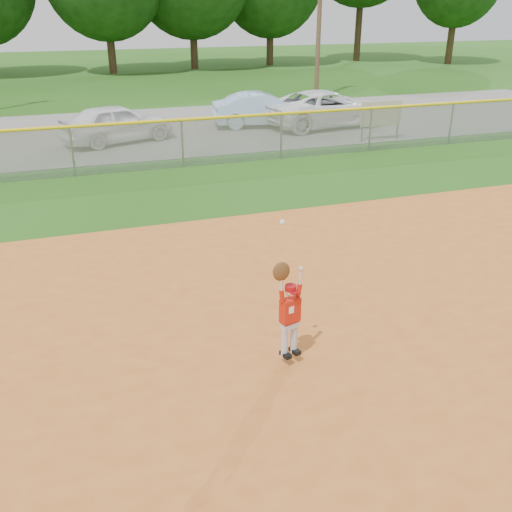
{
  "coord_description": "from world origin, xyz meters",
  "views": [
    {
      "loc": [
        -3.49,
        -7.65,
        4.87
      ],
      "look_at": [
        -0.81,
        0.32,
        1.1
      ],
      "focal_mm": 40.0,
      "sensor_mm": 36.0,
      "label": 1
    }
  ],
  "objects_px": {
    "car_white_a": "(117,123)",
    "sponsor_sign": "(381,115)",
    "ballplayer": "(289,309)",
    "car_white_b": "(327,108)",
    "car_blue": "(263,109)"
  },
  "relations": [
    {
      "from": "sponsor_sign",
      "to": "ballplayer",
      "type": "xyz_separation_m",
      "value": [
        -8.67,
        -12.51,
        -0.05
      ]
    },
    {
      "from": "car_blue",
      "to": "ballplayer",
      "type": "distance_m",
      "value": 17.28
    },
    {
      "from": "car_white_a",
      "to": "ballplayer",
      "type": "height_order",
      "value": "ballplayer"
    },
    {
      "from": "car_white_b",
      "to": "ballplayer",
      "type": "distance_m",
      "value": 17.44
    },
    {
      "from": "car_white_a",
      "to": "car_blue",
      "type": "xyz_separation_m",
      "value": [
        6.12,
        1.12,
        -0.02
      ]
    },
    {
      "from": "sponsor_sign",
      "to": "car_blue",
      "type": "bearing_deg",
      "value": 130.22
    },
    {
      "from": "sponsor_sign",
      "to": "ballplayer",
      "type": "bearing_deg",
      "value": -124.73
    },
    {
      "from": "ballplayer",
      "to": "sponsor_sign",
      "type": "bearing_deg",
      "value": 55.27
    },
    {
      "from": "car_white_b",
      "to": "sponsor_sign",
      "type": "height_order",
      "value": "car_white_b"
    },
    {
      "from": "car_white_a",
      "to": "sponsor_sign",
      "type": "distance_m",
      "value": 9.84
    },
    {
      "from": "car_blue",
      "to": "ballplayer",
      "type": "height_order",
      "value": "ballplayer"
    },
    {
      "from": "car_white_a",
      "to": "ballplayer",
      "type": "distance_m",
      "value": 15.33
    },
    {
      "from": "car_white_a",
      "to": "ballplayer",
      "type": "xyz_separation_m",
      "value": [
        0.76,
        -15.31,
        0.19
      ]
    },
    {
      "from": "car_blue",
      "to": "car_white_b",
      "type": "height_order",
      "value": "car_white_b"
    },
    {
      "from": "car_blue",
      "to": "sponsor_sign",
      "type": "relative_size",
      "value": 2.49
    }
  ]
}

